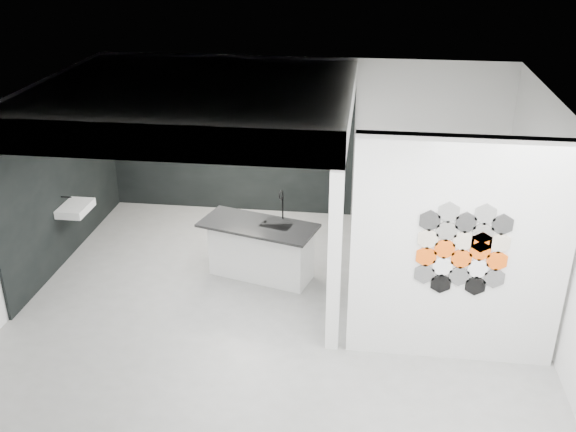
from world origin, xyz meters
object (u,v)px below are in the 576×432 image
(utensil_cup, at_px, (178,137))
(stockpot, at_px, (183,134))
(wall_basin, at_px, (75,208))
(partition_panel, at_px, (458,254))
(kitchen_island, at_px, (261,249))
(kettle, at_px, (280,140))
(glass_vase, at_px, (310,141))
(glass_bowl, at_px, (309,142))
(bottle_dark, at_px, (228,137))

(utensil_cup, bearing_deg, stockpot, 0.00)
(wall_basin, distance_m, utensil_cup, 2.38)
(partition_panel, relative_size, kitchen_island, 1.55)
(kettle, xyz_separation_m, glass_vase, (0.52, 0.00, 0.00))
(kitchen_island, distance_m, utensil_cup, 3.06)
(wall_basin, height_order, kitchen_island, kitchen_island)
(wall_basin, height_order, glass_vase, glass_vase)
(partition_panel, distance_m, kitchen_island, 3.17)
(wall_basin, distance_m, glass_bowl, 3.99)
(stockpot, bearing_deg, utensil_cup, 180.00)
(kitchen_island, xyz_separation_m, bottle_dark, (-0.95, 2.26, 0.95))
(partition_panel, distance_m, kettle, 4.66)
(kettle, distance_m, utensil_cup, 1.82)
(glass_bowl, relative_size, utensil_cup, 1.40)
(stockpot, distance_m, utensil_cup, 0.11)
(wall_basin, relative_size, glass_vase, 3.91)
(stockpot, relative_size, utensil_cup, 2.20)
(kettle, bearing_deg, kitchen_island, -84.58)
(partition_panel, relative_size, wall_basin, 4.67)
(bottle_dark, relative_size, utensil_cup, 1.57)
(wall_basin, bearing_deg, partition_panel, -18.23)
(kitchen_island, height_order, glass_bowl, glass_bowl)
(kettle, bearing_deg, wall_basin, -139.59)
(bottle_dark, bearing_deg, kitchen_island, -67.32)
(wall_basin, relative_size, kettle, 3.37)
(kitchen_island, bearing_deg, stockpot, 143.34)
(kitchen_island, relative_size, utensil_cup, 16.58)
(stockpot, bearing_deg, partition_panel, -41.87)
(glass_bowl, bearing_deg, kettle, 180.00)
(partition_panel, relative_size, utensil_cup, 25.65)
(kitchen_island, bearing_deg, wall_basin, -168.20)
(bottle_dark, distance_m, utensil_cup, 0.90)
(bottle_dark, bearing_deg, partition_panel, -47.73)
(wall_basin, xyz_separation_m, utensil_cup, (1.05, 2.07, 0.52))
(glass_bowl, distance_m, utensil_cup, 2.32)
(wall_basin, distance_m, bottle_dark, 2.90)
(stockpot, distance_m, glass_vase, 2.24)
(stockpot, height_order, glass_vase, stockpot)
(glass_bowl, bearing_deg, utensil_cup, 180.00)
(glass_bowl, xyz_separation_m, bottle_dark, (-1.42, 0.00, 0.03))
(partition_panel, distance_m, utensil_cup, 5.87)
(partition_panel, bearing_deg, wall_basin, 161.77)
(stockpot, relative_size, glass_bowl, 1.57)
(stockpot, xyz_separation_m, glass_vase, (2.24, 0.00, -0.02))
(glass_bowl, bearing_deg, stockpot, 180.00)
(stockpot, height_order, utensil_cup, stockpot)
(glass_vase, xyz_separation_m, utensil_cup, (-2.34, 0.00, -0.02))
(stockpot, distance_m, bottle_dark, 0.80)
(utensil_cup, bearing_deg, kettle, 0.00)
(partition_panel, height_order, wall_basin, partition_panel)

